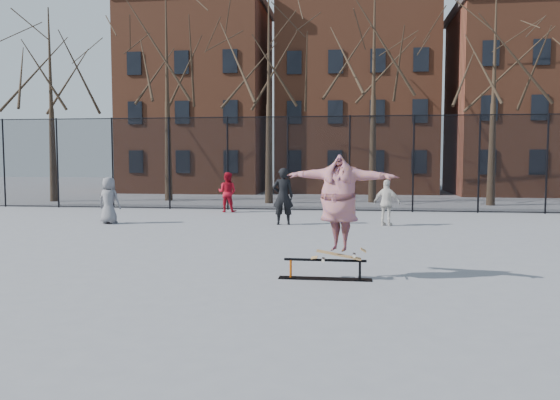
# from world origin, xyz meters

# --- Properties ---
(ground) EXTENTS (100.00, 100.00, 0.00)m
(ground) POSITION_xyz_m (0.00, 0.00, 0.00)
(ground) COLOR slate
(skate_rail) EXTENTS (1.71, 0.26, 0.38)m
(skate_rail) POSITION_xyz_m (0.85, -0.02, 0.15)
(skate_rail) COLOR black
(skate_rail) RESTS_ON ground
(skateboard) EXTENTS (0.88, 0.21, 0.11)m
(skateboard) POSITION_xyz_m (1.10, -0.02, 0.43)
(skateboard) COLOR #A07940
(skateboard) RESTS_ON skate_rail
(skater) EXTENTS (2.23, 1.21, 1.75)m
(skater) POSITION_xyz_m (1.10, -0.02, 1.36)
(skater) COLOR #533C97
(skater) RESTS_ON skateboard
(bystander_grey) EXTENTS (0.83, 0.60, 1.58)m
(bystander_grey) POSITION_xyz_m (-6.84, 7.52, 0.79)
(bystander_grey) COLOR slate
(bystander_grey) RESTS_ON ground
(bystander_black) EXTENTS (0.75, 0.55, 1.90)m
(bystander_black) POSITION_xyz_m (-0.96, 8.06, 0.95)
(bystander_black) COLOR black
(bystander_black) RESTS_ON ground
(bystander_red) EXTENTS (0.88, 0.73, 1.64)m
(bystander_red) POSITION_xyz_m (-3.78, 11.98, 0.82)
(bystander_red) COLOR #A40E1E
(bystander_red) RESTS_ON ground
(bystander_white) EXTENTS (0.97, 0.68, 1.52)m
(bystander_white) POSITION_xyz_m (2.46, 8.20, 0.76)
(bystander_white) COLOR silver
(bystander_white) RESTS_ON ground
(fence) EXTENTS (34.03, 0.07, 4.00)m
(fence) POSITION_xyz_m (-0.01, 13.00, 2.05)
(fence) COLOR black
(fence) RESTS_ON ground
(tree_row) EXTENTS (33.66, 7.46, 10.67)m
(tree_row) POSITION_xyz_m (-0.25, 17.15, 7.36)
(tree_row) COLOR black
(tree_row) RESTS_ON ground
(rowhouses) EXTENTS (29.00, 7.00, 13.00)m
(rowhouses) POSITION_xyz_m (0.72, 26.00, 6.06)
(rowhouses) COLOR brown
(rowhouses) RESTS_ON ground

